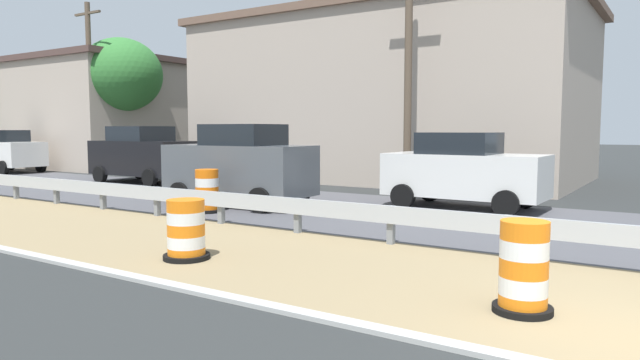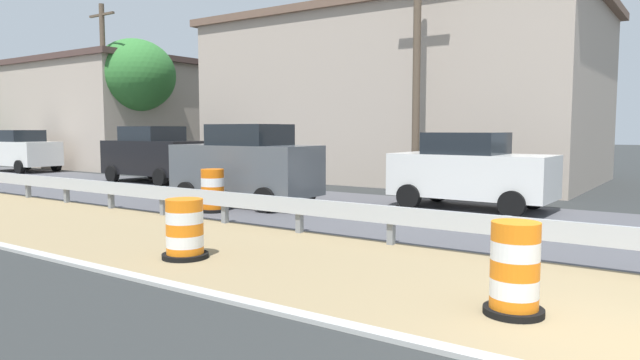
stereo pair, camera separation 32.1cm
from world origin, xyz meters
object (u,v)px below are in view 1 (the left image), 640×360
(traffic_barrel_mid, at_px, (207,193))
(car_distant_c, at_px, (464,170))
(traffic_barrel_nearest, at_px, (523,271))
(car_distant_a, at_px, (6,151))
(utility_pole_near, at_px, (408,67))
(car_lead_far_lane, at_px, (240,165))
(car_mid_far_lane, at_px, (144,155))
(utility_pole_mid, at_px, (90,85))
(traffic_barrel_close, at_px, (186,233))

(traffic_barrel_mid, height_order, car_distant_c, car_distant_c)
(traffic_barrel_mid, bearing_deg, traffic_barrel_nearest, -113.78)
(car_distant_a, xyz_separation_m, utility_pole_near, (1.91, -20.14, 2.99))
(traffic_barrel_mid, bearing_deg, car_lead_far_lane, 6.44)
(car_lead_far_lane, relative_size, car_mid_far_lane, 0.96)
(car_mid_far_lane, xyz_separation_m, utility_pole_near, (1.86, -10.26, 2.92))
(car_lead_far_lane, height_order, utility_pole_near, utility_pole_near)
(car_distant_a, relative_size, utility_pole_near, 0.53)
(car_lead_far_lane, xyz_separation_m, utility_pole_mid, (4.92, 13.41, 3.02))
(traffic_barrel_nearest, bearing_deg, car_mid_far_lane, 63.08)
(traffic_barrel_mid, distance_m, utility_pole_mid, 15.41)
(utility_pole_mid, bearing_deg, car_distant_a, 115.30)
(traffic_barrel_close, height_order, car_mid_far_lane, car_mid_far_lane)
(traffic_barrel_close, xyz_separation_m, traffic_barrel_mid, (3.94, 3.37, 0.06))
(traffic_barrel_close, bearing_deg, traffic_barrel_nearest, -87.99)
(traffic_barrel_close, height_order, car_distant_c, car_distant_c)
(traffic_barrel_nearest, bearing_deg, traffic_barrel_close, 92.01)
(traffic_barrel_mid, relative_size, utility_pole_near, 0.14)
(traffic_barrel_mid, height_order, utility_pole_mid, utility_pole_mid)
(car_mid_far_lane, height_order, utility_pole_mid, utility_pole_mid)
(car_lead_far_lane, bearing_deg, traffic_barrel_nearest, 147.10)
(traffic_barrel_close, distance_m, car_lead_far_lane, 6.46)
(traffic_barrel_close, bearing_deg, traffic_barrel_mid, 40.58)
(car_mid_far_lane, bearing_deg, utility_pole_near, 10.11)
(traffic_barrel_nearest, xyz_separation_m, utility_pole_near, (10.11, 5.98, 3.54))
(car_distant_a, height_order, utility_pole_mid, utility_pole_mid)
(utility_pole_mid, bearing_deg, traffic_barrel_nearest, -114.57)
(utility_pole_near, bearing_deg, car_mid_far_lane, 100.29)
(car_lead_far_lane, distance_m, car_distant_c, 5.98)
(traffic_barrel_close, distance_m, car_distant_a, 22.59)
(traffic_barrel_close, xyz_separation_m, car_distant_c, (8.16, -1.75, 0.56))
(traffic_barrel_nearest, height_order, car_lead_far_lane, car_lead_far_lane)
(traffic_barrel_close, relative_size, traffic_barrel_mid, 0.89)
(traffic_barrel_nearest, height_order, car_distant_a, car_distant_a)
(traffic_barrel_nearest, xyz_separation_m, traffic_barrel_mid, (3.75, 8.52, 0.01))
(car_mid_far_lane, distance_m, utility_pole_mid, 6.84)
(car_distant_c, relative_size, utility_pole_near, 0.53)
(traffic_barrel_mid, bearing_deg, car_distant_c, -50.44)
(utility_pole_near, bearing_deg, traffic_barrel_nearest, -149.38)
(traffic_barrel_mid, relative_size, car_distant_c, 0.26)
(traffic_barrel_mid, bearing_deg, utility_pole_near, -21.79)
(car_distant_c, bearing_deg, utility_pole_near, 141.48)
(traffic_barrel_mid, relative_size, utility_pole_mid, 0.14)
(car_mid_far_lane, bearing_deg, utility_pole_mid, 162.23)
(utility_pole_near, relative_size, utility_pole_mid, 0.97)
(car_distant_a, xyz_separation_m, car_distant_c, (-0.21, -22.72, -0.02))
(car_mid_far_lane, bearing_deg, car_distant_a, -179.88)
(traffic_barrel_close, distance_m, utility_pole_near, 10.92)
(car_lead_far_lane, height_order, car_distant_c, car_lead_far_lane)
(car_distant_a, height_order, utility_pole_near, utility_pole_near)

